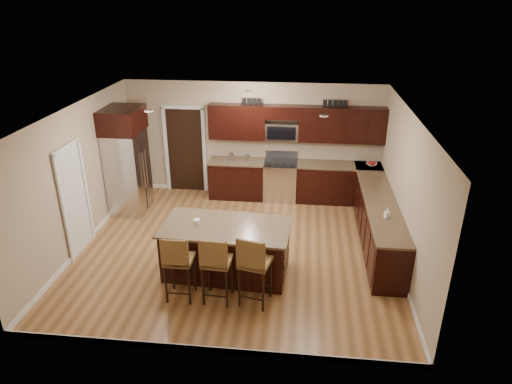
# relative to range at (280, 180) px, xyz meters

# --- Properties ---
(floor) EXTENTS (6.00, 6.00, 0.00)m
(floor) POSITION_rel_range_xyz_m (-0.68, -2.45, -0.47)
(floor) COLOR olive
(floor) RESTS_ON ground
(ceiling) EXTENTS (6.00, 6.00, 0.00)m
(ceiling) POSITION_rel_range_xyz_m (-0.68, -2.45, 2.23)
(ceiling) COLOR silver
(ceiling) RESTS_ON wall_back
(wall_back) EXTENTS (6.00, 0.00, 6.00)m
(wall_back) POSITION_rel_range_xyz_m (-0.68, 0.30, 0.88)
(wall_back) COLOR tan
(wall_back) RESTS_ON floor
(wall_left) EXTENTS (0.00, 5.50, 5.50)m
(wall_left) POSITION_rel_range_xyz_m (-3.68, -2.45, 0.88)
(wall_left) COLOR tan
(wall_left) RESTS_ON floor
(wall_right) EXTENTS (0.00, 5.50, 5.50)m
(wall_right) POSITION_rel_range_xyz_m (2.32, -2.45, 0.88)
(wall_right) COLOR tan
(wall_right) RESTS_ON floor
(base_cabinets) EXTENTS (4.02, 3.96, 0.92)m
(base_cabinets) POSITION_rel_range_xyz_m (1.22, -1.01, -0.01)
(base_cabinets) COLOR black
(base_cabinets) RESTS_ON floor
(upper_cabinets) EXTENTS (4.00, 0.33, 0.80)m
(upper_cabinets) POSITION_rel_range_xyz_m (0.36, 0.13, 1.37)
(upper_cabinets) COLOR black
(upper_cabinets) RESTS_ON wall_back
(range) EXTENTS (0.76, 0.64, 1.11)m
(range) POSITION_rel_range_xyz_m (0.00, 0.00, 0.00)
(range) COLOR silver
(range) RESTS_ON floor
(microwave) EXTENTS (0.76, 0.31, 0.40)m
(microwave) POSITION_rel_range_xyz_m (0.00, 0.15, 1.15)
(microwave) COLOR silver
(microwave) RESTS_ON upper_cabinets
(doorway) EXTENTS (0.85, 0.03, 2.06)m
(doorway) POSITION_rel_range_xyz_m (-2.33, 0.28, 0.56)
(doorway) COLOR black
(doorway) RESTS_ON floor
(pantry_door) EXTENTS (0.03, 0.80, 2.04)m
(pantry_door) POSITION_rel_range_xyz_m (-3.66, -2.75, 0.55)
(pantry_door) COLOR white
(pantry_door) RESTS_ON floor
(letter_decor) EXTENTS (2.20, 0.03, 0.15)m
(letter_decor) POSITION_rel_range_xyz_m (0.22, 0.13, 1.82)
(letter_decor) COLOR black
(letter_decor) RESTS_ON upper_cabinets
(island) EXTENTS (2.25, 1.27, 0.92)m
(island) POSITION_rel_range_xyz_m (-0.75, -3.22, -0.04)
(island) COLOR black
(island) RESTS_ON floor
(stool_left) EXTENTS (0.44, 0.44, 1.17)m
(stool_left) POSITION_rel_range_xyz_m (-1.37, -4.07, 0.26)
(stool_left) COLOR brown
(stool_left) RESTS_ON floor
(stool_mid) EXTENTS (0.47, 0.47, 1.18)m
(stool_mid) POSITION_rel_range_xyz_m (-0.77, -4.07, 0.27)
(stool_mid) COLOR brown
(stool_mid) RESTS_ON floor
(stool_right) EXTENTS (0.55, 0.55, 1.22)m
(stool_right) POSITION_rel_range_xyz_m (-0.18, -4.07, 0.29)
(stool_right) COLOR brown
(stool_right) RESTS_ON floor
(refrigerator) EXTENTS (0.79, 0.98, 2.35)m
(refrigerator) POSITION_rel_range_xyz_m (-3.30, -0.99, 0.73)
(refrigerator) COLOR silver
(refrigerator) RESTS_ON floor
(floor_mat) EXTENTS (0.87, 0.60, 0.01)m
(floor_mat) POSITION_rel_range_xyz_m (-0.86, -1.12, -0.47)
(floor_mat) COLOR brown
(floor_mat) RESTS_ON floor
(fruit_bowl) EXTENTS (0.30, 0.30, 0.06)m
(fruit_bowl) POSITION_rel_range_xyz_m (2.07, -0.00, 0.48)
(fruit_bowl) COLOR silver
(fruit_bowl) RESTS_ON base_cabinets
(soap_bottle) EXTENTS (0.10, 0.10, 0.18)m
(soap_bottle) POSITION_rel_range_xyz_m (2.02, -2.61, 0.54)
(soap_bottle) COLOR #B2B2B2
(soap_bottle) RESTS_ON base_cabinets
(canister_tall) EXTENTS (0.12, 0.12, 0.18)m
(canister_tall) POSITION_rel_range_xyz_m (-1.17, -0.00, 0.54)
(canister_tall) COLOR silver
(canister_tall) RESTS_ON base_cabinets
(canister_short) EXTENTS (0.11, 0.11, 0.16)m
(canister_short) POSITION_rel_range_xyz_m (-0.78, -0.00, 0.53)
(canister_short) COLOR silver
(canister_short) RESTS_ON base_cabinets
(island_jar) EXTENTS (0.10, 0.10, 0.10)m
(island_jar) POSITION_rel_range_xyz_m (-1.25, -3.22, 0.50)
(island_jar) COLOR white
(island_jar) RESTS_ON island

